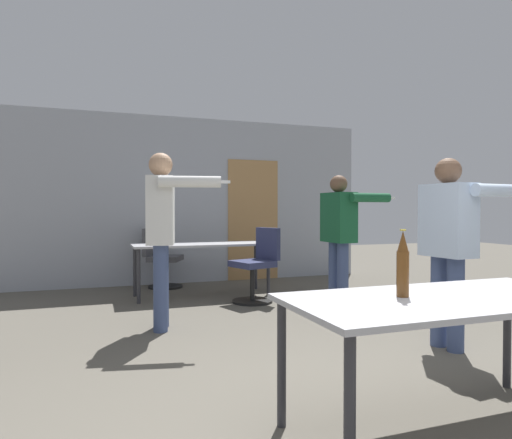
% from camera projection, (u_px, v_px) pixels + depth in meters
% --- Properties ---
extents(back_wall, '(6.08, 0.12, 2.70)m').
position_uv_depth(back_wall, '(191.00, 201.00, 7.52)').
color(back_wall, '#A3A8B2').
rests_on(back_wall, ground_plane).
extents(conference_table_near, '(1.76, 0.82, 0.73)m').
position_uv_depth(conference_table_near, '(449.00, 308.00, 2.44)').
color(conference_table_near, '#A8A8AD').
rests_on(conference_table_near, ground_plane).
extents(conference_table_far, '(1.89, 0.65, 0.73)m').
position_uv_depth(conference_table_far, '(202.00, 249.00, 6.33)').
color(conference_table_far, '#A8A8AD').
rests_on(conference_table_far, ground_plane).
extents(person_center_tall, '(0.77, 0.78, 1.76)m').
position_uv_depth(person_center_tall, '(162.00, 223.00, 4.53)').
color(person_center_tall, '#3D4C75').
rests_on(person_center_tall, ground_plane).
extents(person_near_casual, '(0.79, 0.65, 1.63)m').
position_uv_depth(person_near_casual, '(449.00, 235.00, 3.90)').
color(person_near_casual, '#3D4C75').
rests_on(person_near_casual, ground_plane).
extents(person_left_plaid, '(0.78, 0.69, 1.63)m').
position_uv_depth(person_left_plaid, '(339.00, 228.00, 5.72)').
color(person_left_plaid, '#3D4C75').
rests_on(person_left_plaid, ground_plane).
extents(office_chair_near_pushed, '(0.64, 0.59, 0.96)m').
position_uv_depth(office_chair_near_pushed, '(257.00, 267.00, 5.92)').
color(office_chair_near_pushed, black).
rests_on(office_chair_near_pushed, ground_plane).
extents(office_chair_side_rolled, '(0.66, 0.63, 0.91)m').
position_uv_depth(office_chair_side_rolled, '(161.00, 260.00, 7.00)').
color(office_chair_side_rolled, black).
rests_on(office_chair_side_rolled, ground_plane).
extents(beer_bottle, '(0.07, 0.07, 0.36)m').
position_uv_depth(beer_bottle, '(403.00, 265.00, 2.42)').
color(beer_bottle, '#563314').
rests_on(beer_bottle, conference_table_near).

